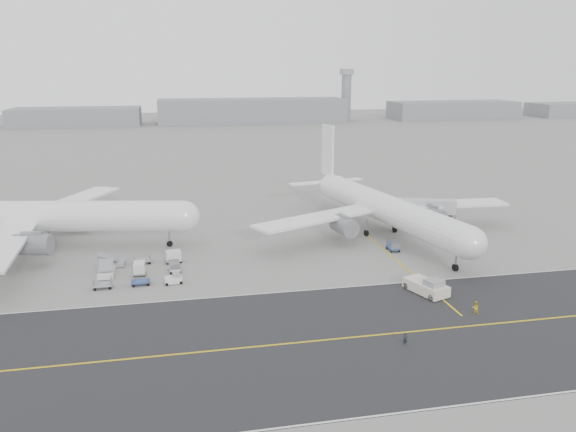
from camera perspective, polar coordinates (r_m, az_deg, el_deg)
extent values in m
plane|color=gray|center=(84.39, -6.30, -7.55)|extent=(700.00, 700.00, 0.00)
cube|color=#28282A|center=(68.79, -0.60, -12.90)|extent=(220.00, 32.00, 0.02)
cube|color=gold|center=(68.78, -0.60, -12.88)|extent=(220.00, 0.30, 0.01)
cube|color=silver|center=(82.89, -2.68, -7.88)|extent=(220.00, 0.25, 0.01)
cube|color=silver|center=(55.60, 2.67, -20.32)|extent=(220.00, 0.25, 0.01)
cube|color=gold|center=(95.95, 11.61, -4.96)|extent=(0.30, 40.00, 0.01)
cylinder|color=gray|center=(359.38, 5.93, 11.91)|extent=(6.00, 6.00, 28.00)
cube|color=gray|center=(358.94, 6.00, 14.38)|extent=(7.00, 7.00, 3.50)
cylinder|color=white|center=(111.04, -23.11, -0.02)|extent=(49.59, 15.07, 5.67)
sphere|color=white|center=(104.00, -10.45, 0.00)|extent=(5.55, 5.55, 5.55)
cube|color=white|center=(98.70, -26.96, -2.65)|extent=(7.40, 27.40, 0.45)
cube|color=white|center=(125.09, -21.03, 1.42)|extent=(16.96, 27.12, 0.45)
cylinder|color=slate|center=(102.08, -24.52, -2.65)|extent=(6.59, 4.61, 3.51)
cylinder|color=slate|center=(120.32, -20.65, 0.25)|extent=(6.59, 4.61, 3.51)
cylinder|color=black|center=(106.01, -11.93, -2.76)|extent=(1.15, 0.70, 1.07)
cylinder|color=black|center=(110.14, -24.36, -3.13)|extent=(1.15, 0.70, 1.07)
cylinder|color=black|center=(116.09, -23.04, -2.11)|extent=(1.15, 0.70, 1.07)
cylinder|color=gray|center=(105.58, -11.97, -1.99)|extent=(0.36, 0.36, 2.97)
cylinder|color=white|center=(110.11, 9.99, 0.73)|extent=(14.78, 47.79, 5.46)
sphere|color=white|center=(91.79, 18.00, -2.64)|extent=(5.35, 5.35, 5.35)
cone|color=white|center=(131.15, 4.11, 3.37)|extent=(6.66, 10.09, 4.92)
cube|color=white|center=(130.37, 4.06, 6.67)|extent=(1.52, 5.23, 11.62)
cube|color=white|center=(129.83, 2.05, 3.35)|extent=(9.06, 4.29, 0.25)
cube|color=white|center=(134.07, 5.78, 3.65)|extent=(9.06, 4.29, 0.25)
cube|color=white|center=(104.38, 2.96, -0.22)|extent=(26.11, 16.47, 0.45)
cube|color=white|center=(119.40, 15.50, 1.18)|extent=(26.39, 6.99, 0.45)
cylinder|color=slate|center=(104.75, 5.72, -1.00)|extent=(4.47, 6.37, 3.39)
cylinder|color=slate|center=(115.24, 14.39, 0.07)|extent=(4.47, 6.37, 3.39)
cylinder|color=black|center=(95.42, 16.63, -5.03)|extent=(0.72, 1.26, 1.18)
cylinder|color=black|center=(111.16, 7.96, -1.72)|extent=(0.72, 1.26, 1.18)
cylinder|color=black|center=(114.55, 10.79, -1.35)|extent=(0.72, 1.26, 1.18)
cylinder|color=gray|center=(94.96, 16.70, -4.22)|extent=(0.36, 0.36, 2.87)
cube|color=beige|center=(85.24, 13.83, -7.01)|extent=(5.26, 7.38, 1.51)
cube|color=gray|center=(83.85, 14.60, -6.61)|extent=(2.95, 2.82, 0.97)
cylinder|color=gray|center=(88.11, 11.96, -6.43)|extent=(1.09, 2.70, 0.17)
cylinder|color=black|center=(82.80, 14.37, -8.04)|extent=(0.73, 1.06, 0.97)
cylinder|color=black|center=(84.69, 15.73, -7.61)|extent=(0.73, 1.06, 0.97)
cylinder|color=black|center=(86.21, 11.94, -6.95)|extent=(0.73, 1.06, 0.97)
cylinder|color=black|center=(88.03, 13.30, -6.57)|extent=(0.73, 1.06, 0.97)
cylinder|color=gray|center=(118.72, 16.32, -0.38)|extent=(1.65, 1.65, 4.13)
cube|color=gray|center=(119.17, 16.26, -1.17)|extent=(3.41, 3.41, 0.72)
cube|color=silver|center=(117.13, 12.92, 1.01)|extent=(15.61, 7.73, 2.69)
cube|color=gray|center=(116.61, 9.28, 1.13)|extent=(2.24, 3.53, 3.10)
cylinder|color=black|center=(120.45, 16.71, -1.06)|extent=(0.49, 0.69, 0.62)
imported|color=black|center=(69.63, 11.82, -12.14)|extent=(0.63, 0.46, 1.61)
imported|color=gold|center=(80.17, 18.51, -8.81)|extent=(1.04, 0.92, 1.82)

